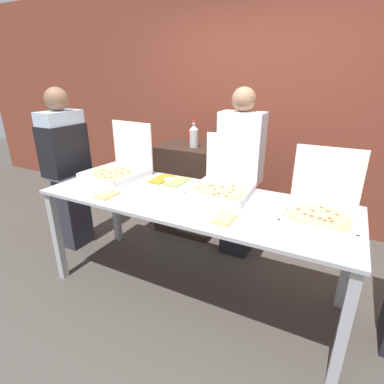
{
  "coord_description": "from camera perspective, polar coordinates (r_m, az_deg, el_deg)",
  "views": [
    {
      "loc": [
        0.96,
        -1.85,
        1.71
      ],
      "look_at": [
        0.0,
        0.0,
        0.9
      ],
      "focal_mm": 28.0,
      "sensor_mm": 36.0,
      "label": 1
    }
  ],
  "objects": [
    {
      "name": "buffet_table",
      "position": [
        2.3,
        0.0,
        -3.35
      ],
      "size": [
        2.34,
        0.85,
        0.85
      ],
      "color": "#A8AAB2",
      "rests_on": "ground_plane"
    },
    {
      "name": "sideboard_podium",
      "position": [
        3.46,
        -0.22,
        0.76
      ],
      "size": [
        0.68,
        0.55,
        1.0
      ],
      "color": "black",
      "rests_on": "ground_plane"
    },
    {
      "name": "paper_plate_front_center",
      "position": [
        1.92,
        6.15,
        -5.18
      ],
      "size": [
        0.21,
        0.21,
        0.03
      ],
      "color": "white",
      "rests_on": "buffet_table"
    },
    {
      "name": "pizza_box_near_left",
      "position": [
        2.09,
        23.4,
        -2.68
      ],
      "size": [
        0.44,
        0.45,
        0.43
      ],
      "rotation": [
        0.0,
        0.0,
        0.01
      ],
      "color": "white",
      "rests_on": "buffet_table"
    },
    {
      "name": "soda_bottle",
      "position": [
        3.21,
        0.35,
        10.66
      ],
      "size": [
        0.09,
        0.09,
        0.28
      ],
      "color": "#B7BCC1",
      "rests_on": "sideboard_podium"
    },
    {
      "name": "person_guest_plaid",
      "position": [
        2.87,
        9.03,
        3.53
      ],
      "size": [
        0.4,
        0.22,
        1.63
      ],
      "rotation": [
        0.0,
        0.0,
        3.14
      ],
      "color": "black",
      "rests_on": "ground_plane"
    },
    {
      "name": "soda_can_silver",
      "position": [
        3.32,
        5.08,
        9.9
      ],
      "size": [
        0.07,
        0.07,
        0.12
      ],
      "color": "silver",
      "rests_on": "sideboard_podium"
    },
    {
      "name": "paper_plate_front_left",
      "position": [
        2.37,
        -15.86,
        -0.62
      ],
      "size": [
        0.2,
        0.2,
        0.03
      ],
      "color": "white",
      "rests_on": "buffet_table"
    },
    {
      "name": "person_server_vest",
      "position": [
        3.22,
        -22.81,
        5.14
      ],
      "size": [
        0.24,
        0.42,
        1.62
      ],
      "rotation": [
        0.0,
        0.0,
        -1.57
      ],
      "color": "#2D2D38",
      "rests_on": "ground_plane"
    },
    {
      "name": "ground_plane",
      "position": [
        2.7,
        0.0,
        -18.1
      ],
      "size": [
        16.0,
        16.0,
        0.0
      ],
      "primitive_type": "plane",
      "color": "#423D38"
    },
    {
      "name": "veggie_tray",
      "position": [
        2.54,
        -4.32,
        1.84
      ],
      "size": [
        0.35,
        0.3,
        0.05
      ],
      "color": "white",
      "rests_on": "buffet_table"
    },
    {
      "name": "soda_can_colored",
      "position": [
        3.54,
        -0.12,
        10.68
      ],
      "size": [
        0.07,
        0.07,
        0.12
      ],
      "color": "red",
      "rests_on": "sideboard_podium"
    },
    {
      "name": "brick_wall_behind",
      "position": [
        3.7,
        12.75,
        15.89
      ],
      "size": [
        10.0,
        0.06,
        2.8
      ],
      "color": "brown",
      "rests_on": "ground_plane"
    },
    {
      "name": "pizza_box_far_right",
      "position": [
        2.36,
        6.12,
        1.68
      ],
      "size": [
        0.45,
        0.47,
        0.43
      ],
      "rotation": [
        0.0,
        0.0,
        0.04
      ],
      "color": "white",
      "rests_on": "buffet_table"
    },
    {
      "name": "pizza_box_near_right",
      "position": [
        2.83,
        -13.63,
        4.66
      ],
      "size": [
        0.52,
        0.53,
        0.47
      ],
      "rotation": [
        0.0,
        0.0,
        -0.1
      ],
      "color": "white",
      "rests_on": "buffet_table"
    }
  ]
}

